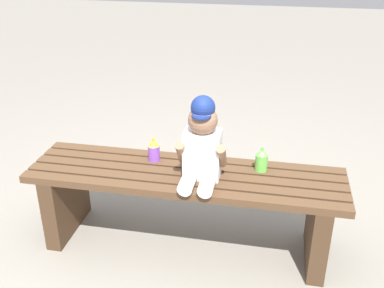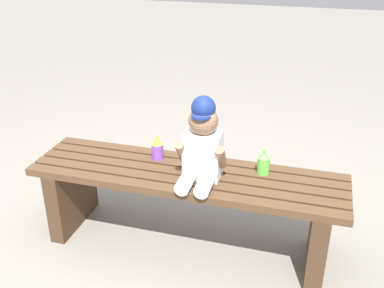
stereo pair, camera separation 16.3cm
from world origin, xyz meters
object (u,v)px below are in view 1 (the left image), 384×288
Objects in this scene: park_bench at (185,196)px; sippy_cup_left at (154,150)px; sippy_cup_right at (262,159)px; child_figure at (202,144)px.

park_bench is 12.45× the size of sippy_cup_left.
park_bench is 12.45× the size of sippy_cup_right.
sippy_cup_right is at bearing 14.56° from park_bench.
sippy_cup_left is at bearing 154.47° from child_figure.
sippy_cup_left is (-0.18, 0.09, 0.20)m from park_bench.
child_figure is 3.26× the size of sippy_cup_left.
park_bench is at bearing -27.19° from sippy_cup_left.
sippy_cup_left is at bearing 152.81° from park_bench.
child_figure is 3.26× the size of sippy_cup_right.
child_figure reaches higher than park_bench.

